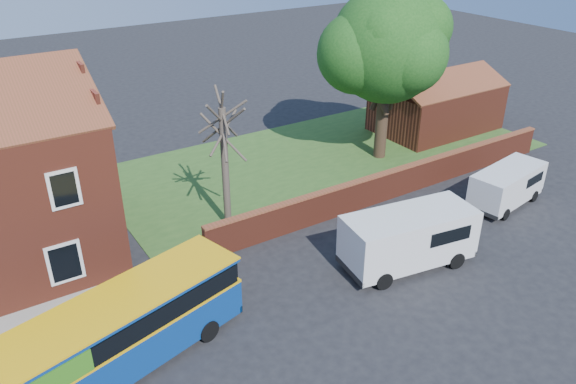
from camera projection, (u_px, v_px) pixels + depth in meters
ground at (242, 381)px, 18.10m from camera, size 120.00×120.00×0.00m
grass_strip at (328, 157)px, 34.07m from camera, size 26.00×12.00×0.04m
boundary_wall at (396, 182)px, 29.22m from camera, size 22.00×0.38×1.60m
outbuilding at (436, 106)px, 37.68m from camera, size 8.20×5.06×4.17m
bus at (109, 337)px, 17.71m from camera, size 9.17×4.48×2.72m
van_near at (409, 237)px, 23.35m from camera, size 5.88×3.08×2.46m
van_far at (507, 185)px, 28.30m from camera, size 4.72×2.48×1.97m
large_tree at (387, 48)px, 31.38m from camera, size 8.20×6.48×10.00m
bare_tree at (225, 162)px, 25.42m from camera, size 2.41×2.87×6.42m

